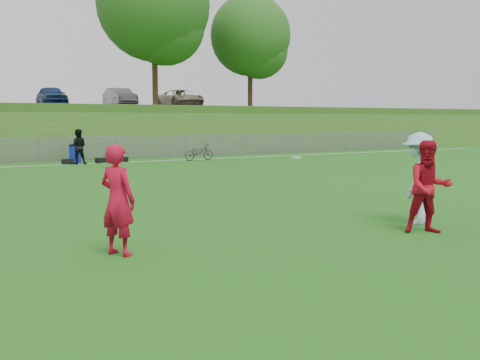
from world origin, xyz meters
TOP-DOWN VIEW (x-y plane):
  - ground at (0.00, 0.00)m, footprint 120.00×120.00m
  - sideline_far at (0.00, 18.00)m, footprint 60.00×0.10m
  - fence at (0.00, 20.00)m, footprint 58.00×0.06m
  - berm at (0.00, 31.00)m, footprint 120.00×18.00m
  - parking_lot at (0.00, 33.00)m, footprint 120.00×12.00m
  - tree_green_near at (8.16, 24.42)m, footprint 7.14×7.14m
  - tree_green_far at (16.16, 25.92)m, footprint 5.88×5.88m
  - gear_bags at (1.04, 18.10)m, footprint 7.48×0.36m
  - player_red_left at (-2.06, -0.01)m, footprint 0.70×0.78m
  - player_red_center at (3.58, -1.32)m, footprint 1.08×1.01m
  - player_blue at (4.13, -0.57)m, footprint 1.42×1.22m
  - frisbee at (2.95, 2.09)m, footprint 0.24×0.24m
  - recycling_bin at (1.58, 19.00)m, footprint 0.74×0.74m
  - bicycle at (7.57, 17.20)m, footprint 1.73×0.74m

SIDE VIEW (x-z plane):
  - ground at x=0.00m, z-range 0.00..0.00m
  - sideline_far at x=0.00m, z-range 0.00..0.01m
  - gear_bags at x=1.04m, z-range 0.00..0.26m
  - recycling_bin at x=1.58m, z-range 0.00..0.88m
  - bicycle at x=7.57m, z-range 0.00..0.89m
  - fence at x=0.00m, z-range 0.00..1.30m
  - player_red_center at x=3.58m, z-range 0.00..1.77m
  - player_red_left at x=-2.06m, z-range 0.00..1.78m
  - player_blue at x=4.13m, z-range 0.00..1.90m
  - frisbee at x=2.95m, z-range 1.25..1.27m
  - berm at x=0.00m, z-range 0.00..3.00m
  - parking_lot at x=0.00m, z-range 3.00..3.10m
  - tree_green_far at x=16.16m, z-range 3.87..12.06m
  - tree_green_near at x=8.16m, z-range 4.06..14.00m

